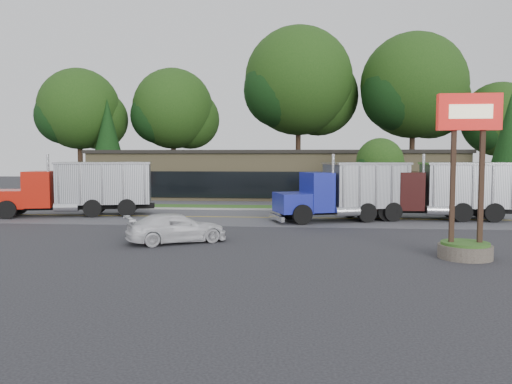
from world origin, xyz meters
TOP-DOWN VIEW (x-y plane):
  - ground at (0.00, 0.00)m, footprint 140.00×140.00m
  - road at (0.00, 9.00)m, footprint 60.00×8.00m
  - center_line at (0.00, 9.00)m, footprint 60.00×0.12m
  - curb at (0.00, 13.20)m, footprint 60.00×0.30m
  - grass_verge at (0.00, 15.00)m, footprint 60.00×3.40m
  - far_parking at (0.00, 20.00)m, footprint 60.00×7.00m
  - strip_mall at (2.00, 26.00)m, footprint 32.00×12.00m
  - bilo_sign at (10.50, -2.50)m, footprint 2.20×1.90m
  - tree_far_a at (-19.86, 32.11)m, footprint 9.39×8.84m
  - tree_far_b at (-9.85, 34.11)m, footprint 9.52×8.96m
  - tree_far_c at (4.19, 34.15)m, footprint 12.52×11.78m
  - tree_far_d at (16.18, 33.14)m, footprint 11.68×11.00m
  - tree_far_e at (24.12, 31.09)m, footprint 7.81×7.35m
  - evergreen_left at (-16.00, 30.00)m, footprint 4.33×4.33m
  - evergreen_right at (20.00, 18.00)m, footprint 3.72×3.72m
  - tree_verge at (10.05, 15.04)m, footprint 3.54×3.33m
  - dump_truck_red at (-9.21, 8.97)m, footprint 10.01×4.90m
  - dump_truck_blue at (7.24, 8.13)m, footprint 8.04×4.92m
  - dump_truck_maroon at (12.93, 9.05)m, footprint 8.42×2.74m
  - rally_car at (-0.83, -0.16)m, footprint 4.62×3.63m

SIDE VIEW (x-z plane):
  - ground at x=0.00m, z-range 0.00..0.00m
  - road at x=0.00m, z-range -0.01..0.01m
  - center_line at x=0.00m, z-range 0.00..0.00m
  - curb at x=0.00m, z-range -0.06..0.06m
  - grass_verge at x=0.00m, z-range -0.01..0.01m
  - far_parking at x=0.00m, z-range -0.01..0.01m
  - rally_car at x=-0.83m, z-range 0.00..1.25m
  - dump_truck_blue at x=7.24m, z-range 0.12..3.48m
  - dump_truck_maroon at x=12.93m, z-range 0.13..3.49m
  - dump_truck_red at x=-9.21m, z-range 0.13..3.49m
  - strip_mall at x=2.00m, z-range 0.00..4.00m
  - bilo_sign at x=10.50m, z-range -0.95..5.00m
  - tree_verge at x=10.05m, z-range 0.68..5.73m
  - evergreen_right at x=20.00m, z-range 0.42..8.87m
  - evergreen_left at x=-16.00m, z-range 0.49..10.33m
  - tree_far_e at x=24.12m, z-range 1.54..12.67m
  - tree_far_a at x=-19.86m, z-range 1.85..15.24m
  - tree_far_b at x=-9.85m, z-range 1.88..15.46m
  - tree_far_d at x=16.18m, z-range 2.31..18.97m
  - tree_far_c at x=4.19m, z-range 2.47..20.33m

